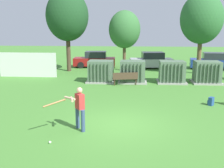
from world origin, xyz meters
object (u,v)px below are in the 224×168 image
at_px(transformer_west, 101,72).
at_px(sports_ball, 50,142).
at_px(transformer_east, 207,73).
at_px(backpack, 211,101).
at_px(transformer_mid_west, 133,72).
at_px(batter, 79,107).
at_px(parked_car_right_of_center, 213,61).
at_px(transformer_mid_east, 172,72).
at_px(parked_car_leftmost, 95,60).
at_px(park_bench, 125,78).
at_px(parked_car_left_of_center, 151,61).

bearing_deg(transformer_west, sports_ball, -92.30).
distance_m(transformer_east, backpack, 6.01).
relative_size(transformer_west, transformer_mid_west, 1.00).
bearing_deg(transformer_west, transformer_mid_west, 1.56).
bearing_deg(batter, parked_car_right_of_center, 59.75).
bearing_deg(sports_ball, transformer_mid_east, 62.91).
height_order(batter, parked_car_right_of_center, batter).
bearing_deg(transformer_mid_west, batter, -101.86).
distance_m(transformer_mid_east, parked_car_leftmost, 10.08).
bearing_deg(parked_car_leftmost, park_bench, -68.01).
height_order(transformer_east, park_bench, transformer_east).
relative_size(transformer_mid_east, park_bench, 1.14).
bearing_deg(transformer_west, transformer_mid_east, 2.06).
bearing_deg(transformer_mid_east, backpack, -77.44).
bearing_deg(transformer_east, batter, -127.12).
bearing_deg(transformer_east, parked_car_right_of_center, 71.27).
bearing_deg(parked_car_leftmost, transformer_east, -38.04).
xyz_separation_m(transformer_west, park_bench, (1.85, -0.91, -0.25)).
distance_m(transformer_mid_west, backpack, 7.05).
bearing_deg(batter, transformer_mid_east, 63.30).
height_order(park_bench, parked_car_right_of_center, parked_car_right_of_center).
relative_size(transformer_mid_east, parked_car_right_of_center, 0.48).
relative_size(parked_car_leftmost, parked_car_left_of_center, 0.98).
distance_m(transformer_mid_west, parked_car_left_of_center, 7.48).
distance_m(transformer_west, park_bench, 2.07).
bearing_deg(backpack, park_bench, 135.03).
height_order(transformer_west, backpack, transformer_west).
distance_m(transformer_west, sports_ball, 10.94).
bearing_deg(transformer_mid_east, park_bench, -162.04).
height_order(transformer_mid_west, parked_car_right_of_center, same).
relative_size(park_bench, parked_car_right_of_center, 0.42).
xyz_separation_m(transformer_mid_east, parked_car_right_of_center, (4.91, 7.08, -0.04)).
distance_m(batter, parked_car_left_of_center, 17.32).
height_order(transformer_east, parked_car_leftmost, same).
bearing_deg(transformer_mid_west, parked_car_left_of_center, 75.87).
xyz_separation_m(transformer_west, backpack, (6.52, -5.58, -0.57)).
relative_size(transformer_west, transformer_east, 1.00).
bearing_deg(backpack, transformer_mid_east, 102.56).
distance_m(parked_car_left_of_center, parked_car_right_of_center, 5.97).
relative_size(transformer_mid_east, parked_car_left_of_center, 0.48).
bearing_deg(transformer_mid_east, sports_ball, -117.09).
xyz_separation_m(sports_ball, parked_car_left_of_center, (4.62, 18.22, 0.71)).
bearing_deg(transformer_mid_east, parked_car_left_of_center, 98.46).
height_order(transformer_mid_west, park_bench, transformer_mid_west).
bearing_deg(parked_car_right_of_center, park_bench, -135.44).
relative_size(backpack, parked_car_leftmost, 0.10).
bearing_deg(parked_car_leftmost, sports_ball, -86.44).
bearing_deg(parked_car_right_of_center, transformer_east, -108.73).
xyz_separation_m(park_bench, parked_car_left_of_center, (2.33, 8.23, 0.22)).
height_order(transformer_mid_west, parked_car_leftmost, same).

